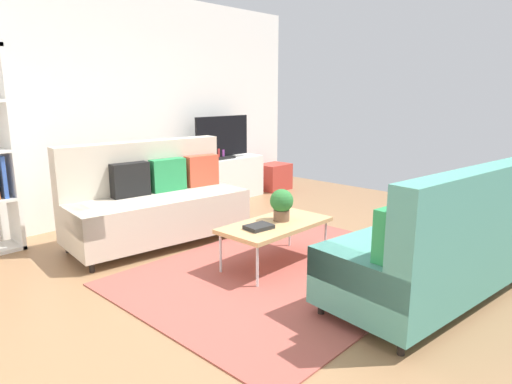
# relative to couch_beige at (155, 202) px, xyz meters

# --- Properties ---
(ground_plane) EXTENTS (7.68, 7.68, 0.00)m
(ground_plane) POSITION_rel_couch_beige_xyz_m (0.27, -1.52, -0.45)
(ground_plane) COLOR #936B47
(wall_far) EXTENTS (6.40, 0.12, 2.90)m
(wall_far) POSITION_rel_couch_beige_xyz_m (0.27, 1.28, 1.00)
(wall_far) COLOR white
(wall_far) RESTS_ON ground_plane
(area_rug) EXTENTS (2.90, 2.20, 0.01)m
(area_rug) POSITION_rel_couch_beige_xyz_m (0.33, -1.62, -0.45)
(area_rug) COLOR #9E4C42
(area_rug) RESTS_ON ground_plane
(couch_beige) EXTENTS (1.99, 1.06, 1.10)m
(couch_beige) POSITION_rel_couch_beige_xyz_m (0.00, 0.00, 0.00)
(couch_beige) COLOR beige
(couch_beige) RESTS_ON ground_plane
(couch_green) EXTENTS (1.99, 1.07, 1.10)m
(couch_green) POSITION_rel_couch_beige_xyz_m (0.65, -2.84, -0.01)
(couch_green) COLOR teal
(couch_green) RESTS_ON ground_plane
(coffee_table) EXTENTS (1.10, 0.56, 0.42)m
(coffee_table) POSITION_rel_couch_beige_xyz_m (0.38, -1.42, -0.06)
(coffee_table) COLOR tan
(coffee_table) RESTS_ON ground_plane
(tv_console) EXTENTS (1.40, 0.44, 0.64)m
(tv_console) POSITION_rel_couch_beige_xyz_m (1.85, 0.94, -0.13)
(tv_console) COLOR silver
(tv_console) RESTS_ON ground_plane
(tv) EXTENTS (1.00, 0.20, 0.64)m
(tv) POSITION_rel_couch_beige_xyz_m (1.85, 0.92, 0.50)
(tv) COLOR black
(tv) RESTS_ON tv_console
(storage_trunk) EXTENTS (0.52, 0.40, 0.44)m
(storage_trunk) POSITION_rel_couch_beige_xyz_m (2.95, 0.84, -0.23)
(storage_trunk) COLOR #B2382D
(storage_trunk) RESTS_ON ground_plane
(potted_plant) EXTENTS (0.23, 0.23, 0.31)m
(potted_plant) POSITION_rel_couch_beige_xyz_m (0.48, -1.41, 0.14)
(potted_plant) COLOR brown
(potted_plant) RESTS_ON coffee_table
(table_book_0) EXTENTS (0.26, 0.21, 0.04)m
(table_book_0) POSITION_rel_couch_beige_xyz_m (0.13, -1.43, -0.01)
(table_book_0) COLOR #262626
(table_book_0) RESTS_ON coffee_table
(vase_0) EXTENTS (0.12, 0.12, 0.13)m
(vase_0) POSITION_rel_couch_beige_xyz_m (1.27, 0.99, 0.26)
(vase_0) COLOR #4C72B2
(vase_0) RESTS_ON tv_console
(vase_1) EXTENTS (0.14, 0.14, 0.19)m
(vase_1) POSITION_rel_couch_beige_xyz_m (1.45, 0.99, 0.28)
(vase_1) COLOR #33B29E
(vase_1) RESTS_ON tv_console
(bottle_0) EXTENTS (0.06, 0.06, 0.16)m
(bottle_0) POSITION_rel_couch_beige_xyz_m (1.64, 0.90, 0.27)
(bottle_0) COLOR #3F8C4C
(bottle_0) RESTS_ON tv_console
(bottle_1) EXTENTS (0.04, 0.04, 0.16)m
(bottle_1) POSITION_rel_couch_beige_xyz_m (1.75, 0.90, 0.27)
(bottle_1) COLOR red
(bottle_1) RESTS_ON tv_console
(bottle_2) EXTENTS (0.05, 0.05, 0.14)m
(bottle_2) POSITION_rel_couch_beige_xyz_m (1.84, 0.90, 0.26)
(bottle_2) COLOR purple
(bottle_2) RESTS_ON tv_console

